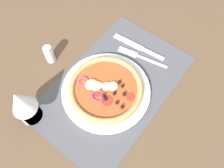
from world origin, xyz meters
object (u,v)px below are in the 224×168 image
at_px(knife, 138,47).
at_px(pepper_shaker, 49,54).
at_px(fork, 140,57).
at_px(pizza, 106,88).
at_px(wine_glass, 21,102).
at_px(plate, 106,91).

height_order(knife, pepper_shaker, pepper_shaker).
bearing_deg(fork, pizza, 75.77).
relative_size(pizza, fork, 1.29).
relative_size(knife, wine_glass, 1.35).
relative_size(plate, knife, 1.39).
bearing_deg(fork, knife, -59.71).
bearing_deg(pepper_shaker, wine_glass, -151.35).
bearing_deg(pepper_shaker, knife, -42.91).
xyz_separation_m(pizza, knife, (0.21, 0.02, -0.02)).
height_order(fork, wine_glass, wine_glass).
bearing_deg(plate, pepper_shaker, 94.11).
distance_m(plate, knife, 0.21).
bearing_deg(plate, knife, 5.41).
bearing_deg(pizza, wine_glass, 146.89).
relative_size(plate, wine_glass, 1.88).
xyz_separation_m(wine_glass, pepper_shaker, (0.18, 0.10, -0.07)).
bearing_deg(pizza, knife, 5.30).
bearing_deg(knife, pizza, 89.90).
distance_m(pizza, knife, 0.21).
xyz_separation_m(pizza, pepper_shaker, (-0.02, 0.23, 0.00)).
xyz_separation_m(plate, knife, (0.21, 0.02, -0.00)).
bearing_deg(knife, plate, 90.01).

